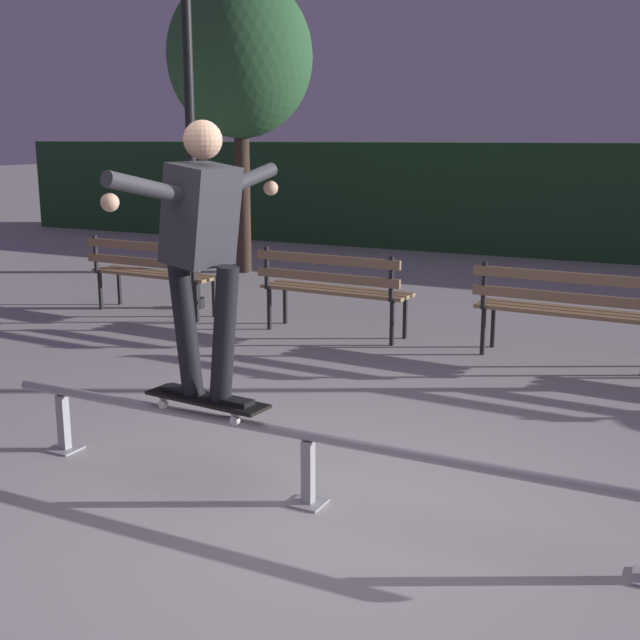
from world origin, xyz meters
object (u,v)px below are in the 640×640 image
object	(u,v)px
skateboarder	(202,238)
park_bench_right_center	(564,304)
skateboard	(207,400)
tree_far_left	(240,58)
park_bench_leftmost	(150,268)
lamp_post_left	(189,92)
grind_rail	(308,447)
park_bench_left_center	(332,284)

from	to	relation	value
skateboarder	park_bench_right_center	world-z (taller)	skateboarder
skateboard	tree_far_left	world-z (taller)	tree_far_left
skateboard	park_bench_leftmost	bearing A→B (deg)	131.94
skateboard	tree_far_left	bearing A→B (deg)	120.30
skateboard	park_bench_right_center	bearing A→B (deg)	69.37
tree_far_left	lamp_post_left	world-z (taller)	tree_far_left
grind_rail	park_bench_right_center	world-z (taller)	park_bench_right_center
grind_rail	park_bench_left_center	xyz separation A→B (m)	(-1.59, 3.59, 0.20)
skateboarder	park_bench_right_center	xyz separation A→B (m)	(1.35, 3.59, -0.90)
park_bench_left_center	grind_rail	bearing A→B (deg)	-66.08
grind_rail	park_bench_leftmost	size ratio (longest dim) A/B	2.59
skateboarder	lamp_post_left	distance (m)	5.19
park_bench_leftmost	park_bench_right_center	distance (m)	4.58
grind_rail	lamp_post_left	xyz separation A→B (m)	(-3.64, 4.11, 2.15)
grind_rail	park_bench_right_center	size ratio (longest dim) A/B	2.59
grind_rail	lamp_post_left	world-z (taller)	lamp_post_left
skateboard	skateboarder	world-z (taller)	skateboarder
skateboarder	lamp_post_left	size ratio (longest dim) A/B	0.40
park_bench_leftmost	park_bench_left_center	xyz separation A→B (m)	(2.29, 0.00, 0.00)
skateboard	park_bench_left_center	world-z (taller)	park_bench_left_center
skateboarder	skateboard	bearing A→B (deg)	174.52
grind_rail	lamp_post_left	size ratio (longest dim) A/B	1.07
grind_rail	skateboard	distance (m)	0.68
grind_rail	skateboarder	bearing A→B (deg)	-179.98
skateboarder	tree_far_left	xyz separation A→B (m)	(-3.87, 6.63, 1.64)
lamp_post_left	tree_far_left	bearing A→B (deg)	109.50
grind_rail	lamp_post_left	distance (m)	5.89
tree_far_left	park_bench_leftmost	bearing A→B (deg)	-78.04
grind_rail	park_bench_leftmost	xyz separation A→B (m)	(-3.88, 3.59, 0.20)
park_bench_left_center	lamp_post_left	distance (m)	2.87
park_bench_right_center	skateboarder	bearing A→B (deg)	-110.59
park_bench_left_center	park_bench_right_center	distance (m)	2.29
skateboard	park_bench_right_center	distance (m)	3.84
park_bench_left_center	lamp_post_left	xyz separation A→B (m)	(-2.04, 0.52, 1.94)
skateboarder	park_bench_leftmost	xyz separation A→B (m)	(-3.23, 3.59, -0.90)
grind_rail	park_bench_left_center	world-z (taller)	park_bench_left_center
skateboarder	lamp_post_left	xyz separation A→B (m)	(-2.98, 4.11, 1.04)
park_bench_left_center	tree_far_left	distance (m)	4.93
lamp_post_left	skateboard	bearing A→B (deg)	-54.06
grind_rail	park_bench_leftmost	bearing A→B (deg)	137.23
skateboard	park_bench_left_center	size ratio (longest dim) A/B	0.49
park_bench_left_center	tree_far_left	bearing A→B (deg)	134.04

